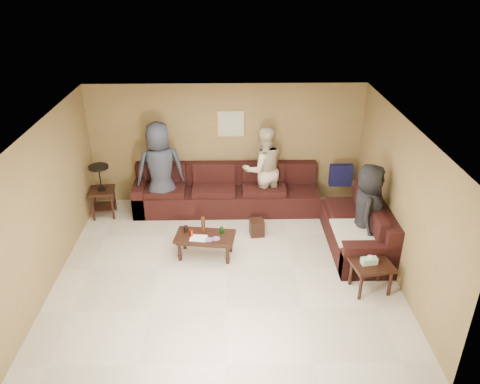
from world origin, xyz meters
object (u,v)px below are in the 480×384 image
(coffee_table, at_px, (205,238))
(person_left, at_px, (160,170))
(end_table_left, at_px, (102,190))
(person_right, at_px, (367,211))
(person_middle, at_px, (263,169))
(side_table_right, at_px, (371,267))
(waste_bin, at_px, (257,227))
(sectional_sofa, at_px, (268,207))

(coffee_table, xyz_separation_m, person_left, (-0.91, 1.52, 0.60))
(end_table_left, bearing_deg, person_right, -16.61)
(person_middle, relative_size, person_right, 1.05)
(side_table_right, distance_m, person_right, 1.11)
(coffee_table, distance_m, end_table_left, 2.56)
(end_table_left, distance_m, waste_bin, 3.15)
(person_left, xyz_separation_m, person_middle, (2.02, 0.17, -0.08))
(coffee_table, relative_size, person_right, 0.63)
(sectional_sofa, relative_size, side_table_right, 6.93)
(person_right, bearing_deg, person_middle, 61.27)
(person_right, bearing_deg, sectional_sofa, 71.34)
(coffee_table, xyz_separation_m, person_middle, (1.10, 1.69, 0.53))
(end_table_left, height_order, person_middle, person_middle)
(person_right, bearing_deg, end_table_left, 89.98)
(end_table_left, height_order, person_left, person_left)
(coffee_table, height_order, side_table_right, coffee_table)
(person_left, bearing_deg, coffee_table, 106.32)
(side_table_right, relative_size, person_left, 0.35)
(person_left, xyz_separation_m, person_right, (3.66, -1.49, -0.12))
(side_table_right, bearing_deg, waste_bin, 135.13)
(person_right, bearing_deg, coffee_table, 107.26)
(person_right, bearing_deg, waste_bin, 87.20)
(waste_bin, bearing_deg, sectional_sofa, 62.38)
(sectional_sofa, height_order, waste_bin, sectional_sofa)
(person_middle, bearing_deg, person_left, -10.53)
(sectional_sofa, distance_m, waste_bin, 0.56)
(sectional_sofa, relative_size, end_table_left, 4.30)
(end_table_left, height_order, person_right, person_right)
(coffee_table, height_order, end_table_left, end_table_left)
(coffee_table, bearing_deg, person_middle, 56.84)
(sectional_sofa, xyz_separation_m, side_table_right, (1.42, -2.13, 0.10))
(sectional_sofa, xyz_separation_m, person_left, (-2.09, 0.38, 0.64))
(coffee_table, height_order, waste_bin, coffee_table)
(person_left, relative_size, person_right, 1.14)
(person_middle, bearing_deg, side_table_right, 103.77)
(person_middle, bearing_deg, sectional_sofa, 82.15)
(side_table_right, relative_size, person_middle, 0.38)
(sectional_sofa, bearing_deg, end_table_left, 174.16)
(person_left, bearing_deg, person_middle, 170.13)
(end_table_left, bearing_deg, side_table_right, -27.71)
(side_table_right, distance_m, waste_bin, 2.36)
(side_table_right, relative_size, person_right, 0.40)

